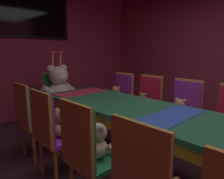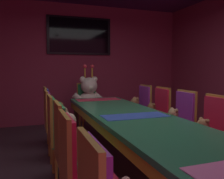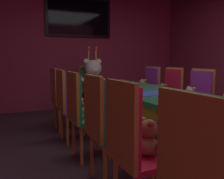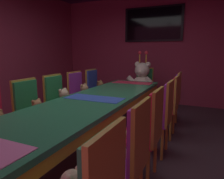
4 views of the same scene
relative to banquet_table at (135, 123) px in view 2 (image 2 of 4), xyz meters
name	(u,v)px [view 2 (image 2 of 4)]	position (x,y,z in m)	size (l,w,h in m)	color
ground_plane	(135,178)	(0.00, 0.00, -0.66)	(7.90, 7.90, 0.00)	#3F2D38
wall_back	(79,64)	(0.00, 3.20, 0.74)	(5.20, 0.12, 2.80)	#99334C
banquet_table	(135,123)	(0.00, 0.00, 0.00)	(0.90, 3.67, 0.75)	#26724C
chair_left_1	(76,168)	(-0.85, -0.87, -0.06)	(0.42, 0.41, 0.98)	red
teddy_left_1	(96,169)	(-0.71, -0.87, -0.09)	(0.21, 0.28, 0.26)	olive
chair_left_2	(67,144)	(-0.84, -0.31, -0.06)	(0.42, 0.41, 0.98)	#268C4C
teddy_left_2	(82,144)	(-0.69, -0.31, -0.08)	(0.22, 0.28, 0.27)	#9E7247
chair_left_3	(57,129)	(-0.86, 0.29, -0.06)	(0.42, 0.41, 0.98)	#268C4C
teddy_left_3	(70,128)	(-0.71, 0.29, -0.06)	(0.26, 0.34, 0.32)	beige
chair_left_4	(52,118)	(-0.86, 0.90, -0.06)	(0.42, 0.41, 0.98)	purple
teddy_left_4	(63,118)	(-0.71, 0.90, -0.07)	(0.25, 0.33, 0.31)	tan
chair_left_5	(51,111)	(-0.83, 1.48, -0.06)	(0.42, 0.41, 0.98)	#2D47B2
teddy_left_5	(60,111)	(-0.69, 1.48, -0.07)	(0.24, 0.31, 0.30)	olive
chair_right_2	(213,129)	(0.83, -0.33, -0.06)	(0.42, 0.41, 0.98)	red
teddy_right_2	(202,132)	(0.68, -0.33, -0.08)	(0.22, 0.29, 0.27)	#9E7247
chair_right_3	(182,118)	(0.85, 0.29, -0.06)	(0.42, 0.41, 0.98)	purple
teddy_right_3	(173,120)	(0.70, 0.29, -0.07)	(0.24, 0.31, 0.29)	tan
chair_right_4	(159,111)	(0.85, 0.92, -0.06)	(0.42, 0.41, 0.98)	red
teddy_right_4	(151,113)	(0.71, 0.92, -0.08)	(0.23, 0.29, 0.28)	brown
chair_right_5	(142,106)	(0.82, 1.48, -0.06)	(0.42, 0.41, 0.98)	purple
teddy_right_5	(135,107)	(0.68, 1.48, -0.07)	(0.25, 0.33, 0.31)	#9E7247
throne_chair	(87,102)	(0.00, 2.38, -0.06)	(0.41, 0.42, 0.98)	#268C4C
king_teddy_bear	(89,95)	(0.00, 2.21, 0.09)	(0.71, 0.55, 0.91)	silver
wall_tv	(80,36)	(0.00, 3.11, 1.39)	(1.50, 0.06, 0.87)	black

